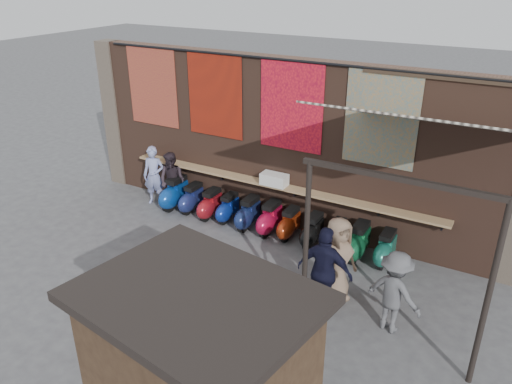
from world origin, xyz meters
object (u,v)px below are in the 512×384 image
Objects in this scene: scooter_stool_3 at (228,208)px; scooter_stool_7 at (312,231)px; scooter_stool_5 at (270,218)px; shopper_navy at (325,272)px; scooter_stool_1 at (192,198)px; diner_left at (154,176)px; scooter_stool_4 at (248,213)px; scooter_stool_0 at (175,193)px; shopper_grey at (394,292)px; scooter_stool_6 at (289,224)px; scooter_stool_2 at (211,204)px; scooter_stool_9 at (358,242)px; diner_right at (172,181)px; scooter_stool_10 at (386,249)px; shelf_box at (274,179)px; shopper_tan at (337,260)px; scooter_stool_8 at (336,237)px.

scooter_stool_7 is (2.28, -0.06, 0.02)m from scooter_stool_3.
shopper_navy is (2.23, -2.15, 0.49)m from scooter_stool_5.
diner_left is at bearing -175.90° from scooter_stool_1.
shopper_navy reaches higher than scooter_stool_4.
shopper_grey reaches higher than scooter_stool_0.
shopper_grey is (2.94, -2.02, 0.41)m from scooter_stool_6.
scooter_stool_2 reaches higher than scooter_stool_7.
scooter_stool_0 is 4.96m from scooter_stool_9.
scooter_stool_9 is 5.04m from diner_right.
scooter_stool_9 is 5.61m from diner_left.
shopper_navy is at bearing -27.44° from diner_right.
scooter_stool_0 is at bearing -177.96° from scooter_stool_3.
diner_left reaches higher than scooter_stool_5.
scooter_stool_1 is at bearing 178.10° from scooter_stool_4.
scooter_stool_4 is at bearing -4.99° from diner_right.
scooter_stool_1 is 2.28m from scooter_stool_5.
scooter_stool_6 is 2.26m from scooter_stool_10.
scooter_stool_0 is 5.47m from shopper_navy.
shelf_box reaches higher than scooter_stool_3.
shopper_tan is at bearing -26.15° from scooter_stool_3.
scooter_stool_0 reaches higher than scooter_stool_10.
shelf_box is 2.42m from scooter_stool_9.
scooter_stool_1 is 0.50× the size of diner_right.
shopper_tan is (1.18, -1.64, 0.49)m from scooter_stool_7.
shelf_box is 2.41m from scooter_stool_1.
scooter_stool_6 is at bearing -0.05° from scooter_stool_1.
scooter_stool_4 reaches higher than scooter_stool_3.
scooter_stool_1 is 4.88m from shopper_tan.
shopper_tan reaches higher than scooter_stool_3.
scooter_stool_3 is 0.41× the size of shopper_navy.
scooter_stool_1 is 1.22m from diner_left.
diner_right reaches higher than scooter_stool_6.
scooter_stool_9 is at bearing -0.41° from scooter_stool_2.
diner_left is 5.91m from shopper_tan.
diner_right is (-1.18, 0.02, 0.39)m from scooter_stool_2.
scooter_stool_0 is 6.53m from shopper_grey.
scooter_stool_4 is 3.33m from scooter_stool_10.
scooter_stool_6 is at bearing 177.07° from scooter_stool_9.
scooter_stool_3 is 0.89× the size of scooter_stool_5.
scooter_stool_9 is at bearing -1.64° from scooter_stool_3.
scooter_stool_10 is (1.66, 0.03, 0.00)m from scooter_stool_7.
shelf_box is 0.84× the size of scooter_stool_8.
shopper_tan reaches higher than scooter_stool_1.
scooter_stool_3 is at bearing 0.42° from scooter_stool_1.
scooter_stool_8 is 0.49× the size of shopper_grey.
scooter_stool_5 is 1.08× the size of scooter_stool_6.
shelf_box is 2.86m from diner_right.
shopper_navy is at bearing -38.61° from diner_left.
scooter_stool_4 is 0.51× the size of diner_left.
scooter_stool_1 is 3.37m from scooter_stool_7.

